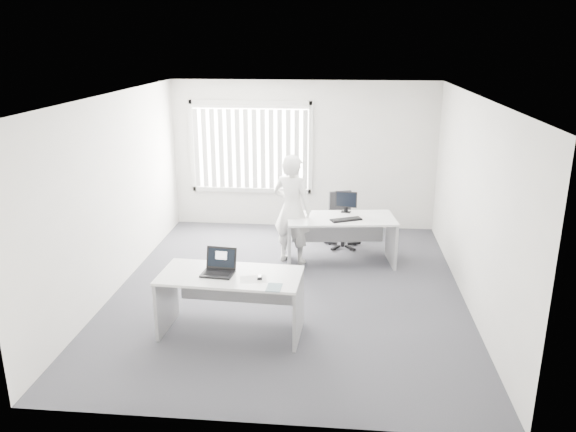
# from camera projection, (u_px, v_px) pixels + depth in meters

# --- Properties ---
(ground) EXTENTS (6.00, 6.00, 0.00)m
(ground) POSITION_uv_depth(u_px,v_px,m) (289.00, 290.00, 8.22)
(ground) COLOR #4D4D54
(ground) RESTS_ON ground
(wall_back) EXTENTS (5.00, 0.02, 2.80)m
(wall_back) POSITION_uv_depth(u_px,v_px,m) (303.00, 156.00, 10.64)
(wall_back) COLOR silver
(wall_back) RESTS_ON ground
(wall_front) EXTENTS (5.00, 0.02, 2.80)m
(wall_front) POSITION_uv_depth(u_px,v_px,m) (257.00, 290.00, 4.95)
(wall_front) COLOR silver
(wall_front) RESTS_ON ground
(wall_left) EXTENTS (0.02, 6.00, 2.80)m
(wall_left) POSITION_uv_depth(u_px,v_px,m) (115.00, 194.00, 8.02)
(wall_left) COLOR silver
(wall_left) RESTS_ON ground
(wall_right) EXTENTS (0.02, 6.00, 2.80)m
(wall_right) POSITION_uv_depth(u_px,v_px,m) (473.00, 203.00, 7.57)
(wall_right) COLOR silver
(wall_right) RESTS_ON ground
(ceiling) EXTENTS (5.00, 6.00, 0.02)m
(ceiling) POSITION_uv_depth(u_px,v_px,m) (289.00, 96.00, 7.37)
(ceiling) COLOR white
(ceiling) RESTS_ON wall_back
(window) EXTENTS (2.32, 0.06, 1.76)m
(window) POSITION_uv_depth(u_px,v_px,m) (251.00, 147.00, 10.65)
(window) COLOR silver
(window) RESTS_ON wall_back
(blinds) EXTENTS (2.20, 0.10, 1.50)m
(blinds) POSITION_uv_depth(u_px,v_px,m) (250.00, 149.00, 10.60)
(blinds) COLOR silver
(blinds) RESTS_ON wall_back
(desk_near) EXTENTS (1.76, 0.90, 0.78)m
(desk_near) POSITION_uv_depth(u_px,v_px,m) (231.00, 291.00, 6.88)
(desk_near) COLOR white
(desk_near) RESTS_ON ground
(desk_far) EXTENTS (1.80, 1.01, 0.78)m
(desk_far) POSITION_uv_depth(u_px,v_px,m) (341.00, 230.00, 9.05)
(desk_far) COLOR white
(desk_far) RESTS_ON ground
(office_chair) EXTENTS (0.70, 0.70, 0.96)m
(office_chair) POSITION_uv_depth(u_px,v_px,m) (342.00, 229.00, 9.90)
(office_chair) COLOR black
(office_chair) RESTS_ON ground
(person) EXTENTS (0.77, 0.64, 1.80)m
(person) POSITION_uv_depth(u_px,v_px,m) (292.00, 209.00, 9.00)
(person) COLOR silver
(person) RESTS_ON ground
(laptop) EXTENTS (0.42, 0.38, 0.30)m
(laptop) POSITION_uv_depth(u_px,v_px,m) (217.00, 263.00, 6.75)
(laptop) COLOR black
(laptop) RESTS_ON desk_near
(paper_sheet) EXTENTS (0.36, 0.29, 0.00)m
(paper_sheet) POSITION_uv_depth(u_px,v_px,m) (254.00, 279.00, 6.67)
(paper_sheet) COLOR silver
(paper_sheet) RESTS_ON desk_near
(mouse) EXTENTS (0.07, 0.10, 0.04)m
(mouse) POSITION_uv_depth(u_px,v_px,m) (260.00, 277.00, 6.68)
(mouse) COLOR silver
(mouse) RESTS_ON paper_sheet
(booklet) EXTENTS (0.18, 0.24, 0.01)m
(booklet) POSITION_uv_depth(u_px,v_px,m) (274.00, 287.00, 6.44)
(booklet) COLOR silver
(booklet) RESTS_ON desk_near
(keyboard) EXTENTS (0.52, 0.36, 0.02)m
(keyboard) POSITION_uv_depth(u_px,v_px,m) (346.00, 220.00, 8.84)
(keyboard) COLOR black
(keyboard) RESTS_ON desk_far
(monitor) EXTENTS (0.36, 0.16, 0.35)m
(monitor) POSITION_uv_depth(u_px,v_px,m) (346.00, 202.00, 9.20)
(monitor) COLOR black
(monitor) RESTS_ON desk_far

